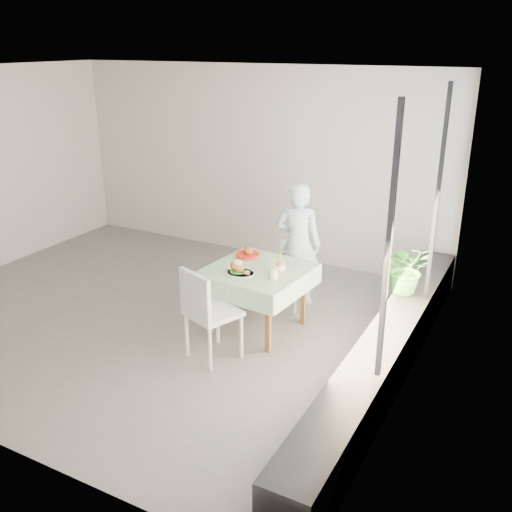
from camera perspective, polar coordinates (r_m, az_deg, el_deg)
The scene contains 15 objects.
floor at distance 7.00m, azimuth -9.89°, elevation -5.83°, with size 6.00×6.00×0.00m, color #575553.
ceiling at distance 6.29m, azimuth -11.52°, elevation 17.66°, with size 6.00×6.00×0.00m, color white.
wall_back at distance 8.54m, azimuth -0.17°, elevation 9.30°, with size 6.00×0.02×2.80m, color beige.
wall_right at distance 5.26m, azimuth 16.05°, elevation 1.09°, with size 0.02×5.00×2.80m, color beige.
window_pane at distance 5.19m, azimuth 16.00°, elevation 3.74°, with size 0.01×4.80×2.18m, color #D1E0F9.
window_ledge at distance 5.77m, azimuth 12.96°, elevation -9.40°, with size 0.40×4.80×0.50m, color black.
cafe_table at distance 6.39m, azimuth 0.19°, elevation -3.60°, with size 1.13×1.13×0.74m.
chair_far at distance 7.05m, azimuth 3.30°, elevation -3.13°, with size 0.38×0.38×0.80m.
chair_near at distance 5.92m, azimuth -4.39°, elevation -7.44°, with size 0.61×0.61×1.00m.
diner at distance 6.98m, azimuth 4.23°, elevation 1.22°, with size 0.56×0.37×1.54m, color #94CBED.
main_dish at distance 6.13m, azimuth -1.71°, elevation -1.32°, with size 0.31×0.31×0.16m.
juice_cup_orange at distance 6.16m, azimuth 2.46°, elevation -1.05°, with size 0.11×0.11×0.30m.
juice_cup_lemonade at distance 5.99m, azimuth 1.77°, elevation -1.73°, with size 0.10×0.10×0.29m.
second_dish at distance 6.60m, azimuth -0.80°, elevation 0.22°, with size 0.27×0.27×0.13m.
potted_plant at distance 6.40m, azimuth 14.89°, elevation -1.19°, with size 0.51×0.44×0.56m, color #317A28.
Camera 1 is at (3.95, -4.89, 3.10)m, focal length 40.00 mm.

